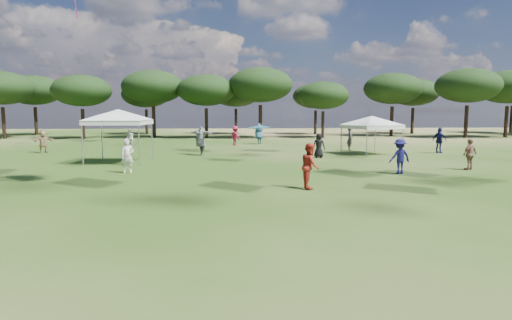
{
  "coord_description": "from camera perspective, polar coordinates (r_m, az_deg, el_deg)",
  "views": [
    {
      "loc": [
        -0.58,
        -2.08,
        2.92
      ],
      "look_at": [
        -0.11,
        4.34,
        2.18
      ],
      "focal_mm": 30.0,
      "sensor_mm": 36.0,
      "label": 1
    }
  ],
  "objects": [
    {
      "name": "tree_line",
      "position": [
        49.64,
        -0.73,
        9.45
      ],
      "size": [
        108.78,
        17.63,
        7.77
      ],
      "color": "black",
      "rests_on": "ground"
    },
    {
      "name": "tent_left",
      "position": [
        25.21,
        -17.88,
        6.17
      ],
      "size": [
        6.39,
        6.39,
        3.31
      ],
      "rotation": [
        0.0,
        0.0,
        -0.06
      ],
      "color": "gray",
      "rests_on": "ground"
    },
    {
      "name": "tent_right",
      "position": [
        29.88,
        15.2,
        5.45
      ],
      "size": [
        5.87,
        5.87,
        2.88
      ],
      "rotation": [
        0.0,
        0.0,
        0.32
      ],
      "color": "gray",
      "rests_on": "ground"
    },
    {
      "name": "festival_crowd",
      "position": [
        28.02,
        -6.34,
        2.36
      ],
      "size": [
        30.72,
        23.07,
        1.91
      ],
      "color": "black",
      "rests_on": "ground"
    }
  ]
}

